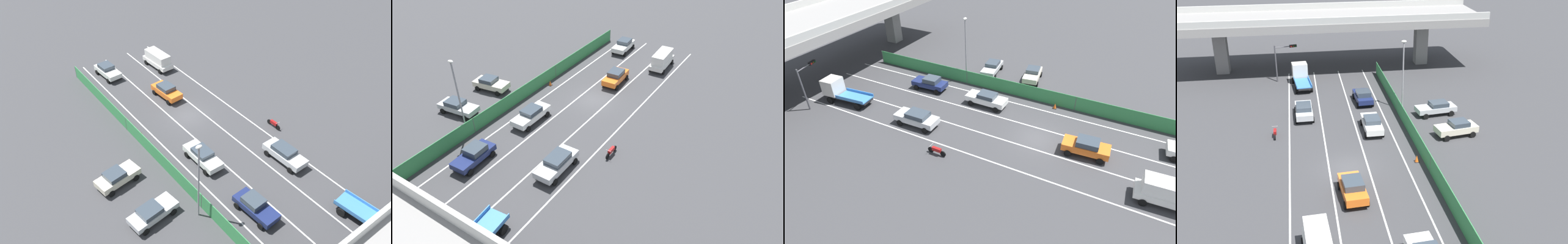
# 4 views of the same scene
# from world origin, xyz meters

# --- Properties ---
(ground_plane) EXTENTS (300.00, 300.00, 0.00)m
(ground_plane) POSITION_xyz_m (0.00, 0.00, 0.00)
(ground_plane) COLOR #38383A
(lane_line_left_edge) EXTENTS (0.14, 45.90, 0.01)m
(lane_line_left_edge) POSITION_xyz_m (-5.25, 4.95, 0.00)
(lane_line_left_edge) COLOR silver
(lane_line_left_edge) RESTS_ON ground
(lane_line_mid_left) EXTENTS (0.14, 45.90, 0.01)m
(lane_line_mid_left) POSITION_xyz_m (-1.75, 4.95, 0.00)
(lane_line_mid_left) COLOR silver
(lane_line_mid_left) RESTS_ON ground
(lane_line_mid_right) EXTENTS (0.14, 45.90, 0.01)m
(lane_line_mid_right) POSITION_xyz_m (1.75, 4.95, 0.00)
(lane_line_mid_right) COLOR silver
(lane_line_mid_right) RESTS_ON ground
(lane_line_right_edge) EXTENTS (0.14, 45.90, 0.01)m
(lane_line_right_edge) POSITION_xyz_m (5.25, 4.95, 0.00)
(lane_line_right_edge) COLOR silver
(lane_line_right_edge) RESTS_ON ground
(elevated_overpass) EXTENTS (45.06, 11.22, 8.47)m
(elevated_overpass) POSITION_xyz_m (0.00, 29.90, 6.81)
(elevated_overpass) COLOR gray
(elevated_overpass) RESTS_ON ground
(green_fence) EXTENTS (0.10, 42.00, 1.73)m
(green_fence) POSITION_xyz_m (7.01, 4.95, 0.86)
(green_fence) COLOR #338447
(green_fence) RESTS_ON ground
(car_taxi_orange) EXTENTS (2.25, 4.40, 1.69)m
(car_taxi_orange) POSITION_xyz_m (-0.21, -4.85, 0.93)
(car_taxi_orange) COLOR orange
(car_taxi_orange) RESTS_ON ground
(car_sedan_white) EXTENTS (2.00, 4.68, 1.57)m
(car_sedan_white) POSITION_xyz_m (3.32, 7.26, 0.88)
(car_sedan_white) COLOR white
(car_sedan_white) RESTS_ON ground
(car_sedan_silver) EXTENTS (2.12, 4.70, 1.59)m
(car_sedan_silver) POSITION_xyz_m (-3.59, 11.97, 0.90)
(car_sedan_silver) COLOR #B7BABC
(car_sedan_silver) RESTS_ON ground
(car_sedan_navy) EXTENTS (2.20, 4.36, 1.63)m
(car_sedan_navy) POSITION_xyz_m (3.53, 15.20, 0.89)
(car_sedan_navy) COLOR navy
(car_sedan_navy) RESTS_ON ground
(flatbed_truck_blue) EXTENTS (2.65, 5.88, 2.70)m
(flatbed_truck_blue) POSITION_xyz_m (-3.65, 22.95, 1.37)
(flatbed_truck_blue) COLOR black
(flatbed_truck_blue) RESTS_ON ground
(motorcycle) EXTENTS (0.60, 1.95, 0.93)m
(motorcycle) POSITION_xyz_m (-6.65, 7.47, 0.46)
(motorcycle) COLOR black
(motorcycle) RESTS_ON ground
(parked_sedan_cream) EXTENTS (4.49, 2.58, 1.61)m
(parked_sedan_cream) POSITION_xyz_m (11.69, 4.76, 0.90)
(parked_sedan_cream) COLOR beige
(parked_sedan_cream) RESTS_ON ground
(parked_wagon_silver) EXTENTS (4.70, 2.48, 1.52)m
(parked_wagon_silver) POSITION_xyz_m (11.19, 10.36, 0.86)
(parked_wagon_silver) COLOR #B2B5B7
(parked_wagon_silver) RESTS_ON ground
(traffic_light) EXTENTS (2.98, 0.96, 4.97)m
(traffic_light) POSITION_xyz_m (-5.76, 24.95, 3.54)
(traffic_light) COLOR #47474C
(traffic_light) RESTS_ON ground
(street_lamp) EXTENTS (0.60, 0.36, 8.22)m
(street_lamp) POSITION_xyz_m (7.72, 12.41, 4.90)
(street_lamp) COLOR gray
(street_lamp) RESTS_ON ground
(traffic_cone) EXTENTS (0.47, 0.47, 0.66)m
(traffic_cone) POSITION_xyz_m (6.32, 0.05, 0.31)
(traffic_cone) COLOR orange
(traffic_cone) RESTS_ON ground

